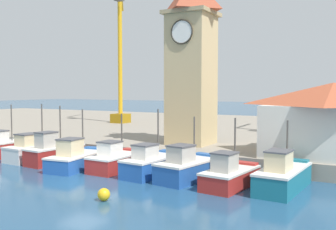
{
  "coord_description": "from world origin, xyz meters",
  "views": [
    {
      "loc": [
        15.68,
        -17.7,
        5.47
      ],
      "look_at": [
        0.92,
        8.76,
        3.5
      ],
      "focal_mm": 42.0,
      "sensor_mm": 36.0,
      "label": 1
    }
  ],
  "objects_px": {
    "fishing_boat_far_left": "(6,147)",
    "fishing_boat_mid_right": "(152,164)",
    "fishing_boat_mid_left": "(77,158)",
    "fishing_boat_left_outer": "(36,150)",
    "warehouse_right": "(333,119)",
    "fishing_boat_far_right": "(283,176)",
    "fishing_boat_right_outer": "(230,175)",
    "port_crane_near": "(120,66)",
    "clock_tower": "(191,56)",
    "fishing_boat_center": "(117,160)",
    "fishing_boat_left_inner": "(54,152)",
    "fishing_boat_right_inner": "(188,168)",
    "mooring_buoy": "(104,194)"
  },
  "relations": [
    {
      "from": "fishing_boat_mid_right",
      "to": "fishing_boat_far_right",
      "type": "distance_m",
      "value": 8.16
    },
    {
      "from": "fishing_boat_left_outer",
      "to": "fishing_boat_right_outer",
      "type": "relative_size",
      "value": 1.12
    },
    {
      "from": "fishing_boat_left_outer",
      "to": "fishing_boat_center",
      "type": "xyz_separation_m",
      "value": [
        7.91,
        -0.19,
        -0.04
      ]
    },
    {
      "from": "mooring_buoy",
      "to": "port_crane_near",
      "type": "bearing_deg",
      "value": 124.58
    },
    {
      "from": "clock_tower",
      "to": "port_crane_near",
      "type": "xyz_separation_m",
      "value": [
        -17.17,
        13.92,
        0.5
      ]
    },
    {
      "from": "fishing_boat_center",
      "to": "fishing_boat_right_outer",
      "type": "relative_size",
      "value": 1.0
    },
    {
      "from": "fishing_boat_left_outer",
      "to": "fishing_boat_right_outer",
      "type": "bearing_deg",
      "value": -2.96
    },
    {
      "from": "fishing_boat_right_outer",
      "to": "fishing_boat_far_right",
      "type": "relative_size",
      "value": 0.83
    },
    {
      "from": "fishing_boat_far_left",
      "to": "fishing_boat_mid_left",
      "type": "height_order",
      "value": "fishing_boat_far_left"
    },
    {
      "from": "fishing_boat_far_right",
      "to": "port_crane_near",
      "type": "height_order",
      "value": "port_crane_near"
    },
    {
      "from": "fishing_boat_far_right",
      "to": "fishing_boat_center",
      "type": "bearing_deg",
      "value": -179.07
    },
    {
      "from": "fishing_boat_mid_right",
      "to": "fishing_boat_mid_left",
      "type": "bearing_deg",
      "value": -172.52
    },
    {
      "from": "fishing_boat_center",
      "to": "fishing_boat_far_right",
      "type": "distance_m",
      "value": 11.04
    },
    {
      "from": "fishing_boat_mid_left",
      "to": "fishing_boat_mid_right",
      "type": "xyz_separation_m",
      "value": [
        5.65,
        0.74,
        0.02
      ]
    },
    {
      "from": "fishing_boat_far_left",
      "to": "fishing_boat_mid_right",
      "type": "height_order",
      "value": "fishing_boat_far_left"
    },
    {
      "from": "fishing_boat_left_inner",
      "to": "fishing_boat_far_left",
      "type": "bearing_deg",
      "value": 177.81
    },
    {
      "from": "warehouse_right",
      "to": "fishing_boat_right_inner",
      "type": "bearing_deg",
      "value": -137.32
    },
    {
      "from": "fishing_boat_left_inner",
      "to": "clock_tower",
      "type": "bearing_deg",
      "value": 45.03
    },
    {
      "from": "fishing_boat_right_inner",
      "to": "warehouse_right",
      "type": "relative_size",
      "value": 0.56
    },
    {
      "from": "fishing_boat_left_outer",
      "to": "warehouse_right",
      "type": "height_order",
      "value": "warehouse_right"
    },
    {
      "from": "fishing_boat_mid_right",
      "to": "fishing_boat_far_left",
      "type": "bearing_deg",
      "value": 179.54
    },
    {
      "from": "fishing_boat_right_outer",
      "to": "clock_tower",
      "type": "distance_m",
      "value": 12.67
    },
    {
      "from": "fishing_boat_left_inner",
      "to": "fishing_boat_right_outer",
      "type": "bearing_deg",
      "value": -1.97
    },
    {
      "from": "fishing_boat_mid_left",
      "to": "fishing_boat_right_inner",
      "type": "relative_size",
      "value": 1.07
    },
    {
      "from": "fishing_boat_far_left",
      "to": "warehouse_right",
      "type": "distance_m",
      "value": 24.97
    },
    {
      "from": "fishing_boat_far_left",
      "to": "fishing_boat_right_inner",
      "type": "xyz_separation_m",
      "value": [
        16.69,
        -0.25,
        -0.01
      ]
    },
    {
      "from": "fishing_boat_mid_right",
      "to": "port_crane_near",
      "type": "distance_m",
      "value": 29.1
    },
    {
      "from": "fishing_boat_mid_right",
      "to": "clock_tower",
      "type": "relative_size",
      "value": 0.32
    },
    {
      "from": "fishing_boat_far_left",
      "to": "fishing_boat_left_inner",
      "type": "bearing_deg",
      "value": -2.19
    },
    {
      "from": "fishing_boat_mid_left",
      "to": "clock_tower",
      "type": "distance_m",
      "value": 12.07
    },
    {
      "from": "fishing_boat_far_right",
      "to": "warehouse_right",
      "type": "bearing_deg",
      "value": 74.67
    },
    {
      "from": "fishing_boat_right_outer",
      "to": "port_crane_near",
      "type": "relative_size",
      "value": 0.23
    },
    {
      "from": "fishing_boat_far_left",
      "to": "fishing_boat_center",
      "type": "relative_size",
      "value": 1.03
    },
    {
      "from": "fishing_boat_left_inner",
      "to": "fishing_boat_mid_left",
      "type": "distance_m",
      "value": 2.89
    },
    {
      "from": "port_crane_near",
      "to": "fishing_boat_right_inner",
      "type": "bearing_deg",
      "value": -46.21
    },
    {
      "from": "warehouse_right",
      "to": "fishing_boat_left_inner",
      "type": "bearing_deg",
      "value": -160.03
    },
    {
      "from": "fishing_boat_left_inner",
      "to": "mooring_buoy",
      "type": "distance_m",
      "value": 11.17
    },
    {
      "from": "fishing_boat_mid_left",
      "to": "port_crane_near",
      "type": "relative_size",
      "value": 0.27
    },
    {
      "from": "fishing_boat_center",
      "to": "clock_tower",
      "type": "height_order",
      "value": "clock_tower"
    },
    {
      "from": "fishing_boat_far_right",
      "to": "clock_tower",
      "type": "height_order",
      "value": "clock_tower"
    },
    {
      "from": "fishing_boat_mid_right",
      "to": "fishing_boat_left_outer",
      "type": "bearing_deg",
      "value": 178.62
    },
    {
      "from": "fishing_boat_mid_right",
      "to": "fishing_boat_far_right",
      "type": "bearing_deg",
      "value": 1.74
    },
    {
      "from": "fishing_boat_center",
      "to": "mooring_buoy",
      "type": "xyz_separation_m",
      "value": [
        3.81,
        -6.18,
        -0.4
      ]
    },
    {
      "from": "fishing_boat_mid_right",
      "to": "fishing_boat_right_inner",
      "type": "relative_size",
      "value": 0.99
    },
    {
      "from": "fishing_boat_mid_left",
      "to": "fishing_boat_right_outer",
      "type": "relative_size",
      "value": 1.19
    },
    {
      "from": "fishing_boat_left_outer",
      "to": "fishing_boat_left_inner",
      "type": "relative_size",
      "value": 1.08
    },
    {
      "from": "clock_tower",
      "to": "warehouse_right",
      "type": "relative_size",
      "value": 1.73
    },
    {
      "from": "fishing_boat_left_outer",
      "to": "fishing_boat_left_inner",
      "type": "xyz_separation_m",
      "value": [
        2.32,
        -0.36,
        0.07
      ]
    },
    {
      "from": "warehouse_right",
      "to": "port_crane_near",
      "type": "height_order",
      "value": "port_crane_near"
    },
    {
      "from": "fishing_boat_left_inner",
      "to": "fishing_boat_right_inner",
      "type": "relative_size",
      "value": 0.94
    }
  ]
}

